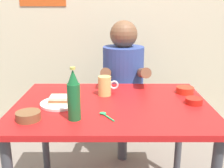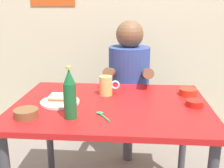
{
  "view_description": "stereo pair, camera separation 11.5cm",
  "coord_description": "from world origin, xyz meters",
  "px_view_note": "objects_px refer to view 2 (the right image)",
  "views": [
    {
      "loc": [
        0.0,
        -1.45,
        1.28
      ],
      "look_at": [
        0.0,
        0.05,
        0.84
      ],
      "focal_mm": 43.38,
      "sensor_mm": 36.0,
      "label": 1
    },
    {
      "loc": [
        0.12,
        -1.44,
        1.28
      ],
      "look_at": [
        0.0,
        0.05,
        0.84
      ],
      "focal_mm": 43.38,
      "sensor_mm": 36.0,
      "label": 2
    }
  ],
  "objects_px": {
    "plate_orange": "(60,102)",
    "sambal_bowl_red": "(195,103)",
    "dining_table": "(111,118)",
    "sandwich": "(60,98)",
    "beer_bottle": "(70,95)",
    "beer_mug": "(106,86)",
    "stool": "(128,121)",
    "person_seated": "(129,73)"
  },
  "relations": [
    {
      "from": "beer_bottle",
      "to": "sambal_bowl_red",
      "type": "height_order",
      "value": "beer_bottle"
    },
    {
      "from": "person_seated",
      "to": "beer_mug",
      "type": "xyz_separation_m",
      "value": [
        -0.13,
        -0.47,
        0.03
      ]
    },
    {
      "from": "sandwich",
      "to": "plate_orange",
      "type": "bearing_deg",
      "value": 172.87
    },
    {
      "from": "beer_mug",
      "to": "dining_table",
      "type": "bearing_deg",
      "value": -73.73
    },
    {
      "from": "beer_mug",
      "to": "beer_bottle",
      "type": "height_order",
      "value": "beer_bottle"
    },
    {
      "from": "plate_orange",
      "to": "dining_table",
      "type": "bearing_deg",
      "value": 4.24
    },
    {
      "from": "stool",
      "to": "plate_orange",
      "type": "distance_m",
      "value": 0.85
    },
    {
      "from": "plate_orange",
      "to": "stool",
      "type": "bearing_deg",
      "value": 59.74
    },
    {
      "from": "plate_orange",
      "to": "sambal_bowl_red",
      "type": "xyz_separation_m",
      "value": [
        0.75,
        0.01,
        0.01
      ]
    },
    {
      "from": "sambal_bowl_red",
      "to": "beer_bottle",
      "type": "bearing_deg",
      "value": -161.57
    },
    {
      "from": "plate_orange",
      "to": "sambal_bowl_red",
      "type": "distance_m",
      "value": 0.75
    },
    {
      "from": "person_seated",
      "to": "sandwich",
      "type": "distance_m",
      "value": 0.74
    },
    {
      "from": "sandwich",
      "to": "beer_mug",
      "type": "relative_size",
      "value": 0.87
    },
    {
      "from": "dining_table",
      "to": "sandwich",
      "type": "height_order",
      "value": "sandwich"
    },
    {
      "from": "dining_table",
      "to": "person_seated",
      "type": "xyz_separation_m",
      "value": [
        0.09,
        0.62,
        0.12
      ]
    },
    {
      "from": "plate_orange",
      "to": "beer_bottle",
      "type": "bearing_deg",
      "value": -61.75
    },
    {
      "from": "dining_table",
      "to": "stool",
      "type": "xyz_separation_m",
      "value": [
        0.09,
        0.63,
        -0.3
      ]
    },
    {
      "from": "sandwich",
      "to": "beer_bottle",
      "type": "xyz_separation_m",
      "value": [
        0.11,
        -0.2,
        0.09
      ]
    },
    {
      "from": "stool",
      "to": "beer_bottle",
      "type": "bearing_deg",
      "value": -107.68
    },
    {
      "from": "beer_mug",
      "to": "stool",
      "type": "bearing_deg",
      "value": 74.77
    },
    {
      "from": "stool",
      "to": "person_seated",
      "type": "height_order",
      "value": "person_seated"
    },
    {
      "from": "person_seated",
      "to": "beer_bottle",
      "type": "distance_m",
      "value": 0.89
    },
    {
      "from": "dining_table",
      "to": "person_seated",
      "type": "height_order",
      "value": "person_seated"
    },
    {
      "from": "dining_table",
      "to": "sandwich",
      "type": "distance_m",
      "value": 0.32
    },
    {
      "from": "person_seated",
      "to": "sambal_bowl_red",
      "type": "bearing_deg",
      "value": -59.21
    },
    {
      "from": "dining_table",
      "to": "stool",
      "type": "relative_size",
      "value": 2.44
    },
    {
      "from": "sandwich",
      "to": "beer_mug",
      "type": "height_order",
      "value": "beer_mug"
    },
    {
      "from": "beer_mug",
      "to": "sambal_bowl_red",
      "type": "relative_size",
      "value": 1.31
    },
    {
      "from": "plate_orange",
      "to": "sambal_bowl_red",
      "type": "bearing_deg",
      "value": 1.02
    },
    {
      "from": "stool",
      "to": "sandwich",
      "type": "bearing_deg",
      "value": -120.26
    },
    {
      "from": "dining_table",
      "to": "plate_orange",
      "type": "distance_m",
      "value": 0.31
    },
    {
      "from": "dining_table",
      "to": "sambal_bowl_red",
      "type": "bearing_deg",
      "value": -1.01
    },
    {
      "from": "stool",
      "to": "person_seated",
      "type": "relative_size",
      "value": 0.63
    },
    {
      "from": "stool",
      "to": "sandwich",
      "type": "relative_size",
      "value": 4.09
    },
    {
      "from": "beer_bottle",
      "to": "sandwich",
      "type": "bearing_deg",
      "value": 118.25
    },
    {
      "from": "sambal_bowl_red",
      "to": "sandwich",
      "type": "bearing_deg",
      "value": -178.98
    },
    {
      "from": "dining_table",
      "to": "person_seated",
      "type": "distance_m",
      "value": 0.64
    },
    {
      "from": "sambal_bowl_red",
      "to": "stool",
      "type": "bearing_deg",
      "value": 120.34
    },
    {
      "from": "plate_orange",
      "to": "sandwich",
      "type": "height_order",
      "value": "sandwich"
    },
    {
      "from": "beer_bottle",
      "to": "sambal_bowl_red",
      "type": "bearing_deg",
      "value": 18.43
    },
    {
      "from": "person_seated",
      "to": "beer_mug",
      "type": "bearing_deg",
      "value": -105.58
    },
    {
      "from": "stool",
      "to": "beer_mug",
      "type": "distance_m",
      "value": 0.67
    }
  ]
}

